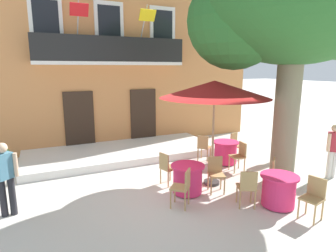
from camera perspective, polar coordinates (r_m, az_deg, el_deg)
name	(u,v)px	position (r m, az deg, el deg)	size (l,w,h in m)	color
ground_plane	(183,191)	(7.65, 3.03, -12.87)	(120.00, 120.00, 0.00)	beige
building_facade	(100,55)	(13.41, -13.64, 13.80)	(13.00, 5.09, 7.50)	#CC844C
entrance_step_platform	(123,152)	(10.58, -9.07, -5.23)	(6.82, 2.74, 0.25)	silver
plane_tree	(292,11)	(8.31, 23.69, 20.51)	(5.08, 4.46, 6.21)	#7F755B
cafe_table_near_tree	(188,179)	(7.36, 3.97, -10.57)	(0.86, 0.86, 0.76)	#E52D66
cafe_chair_near_tree_0	(183,186)	(6.62, 3.06, -11.90)	(0.57, 0.57, 0.91)	tan
cafe_chair_near_tree_1	(216,172)	(7.52, 9.62, -9.08)	(0.51, 0.51, 0.91)	tan
cafe_chair_near_tree_2	(167,166)	(7.79, -0.20, -8.16)	(0.48, 0.48, 0.91)	tan
cafe_table_middle	(279,190)	(7.17, 21.42, -12.00)	(0.86, 0.86, 0.76)	#E52D66
cafe_chair_middle_0	(277,173)	(7.82, 21.18, -8.91)	(0.56, 0.56, 0.91)	tan
cafe_chair_middle_1	(247,186)	(6.83, 15.68, -11.56)	(0.54, 0.54, 0.91)	tan
cafe_chair_middle_2	(314,195)	(6.87, 27.30, -12.33)	(0.48, 0.48, 0.91)	tan
cafe_table_front	(225,152)	(9.73, 11.52, -5.19)	(0.86, 0.86, 0.76)	#E52D66
cafe_chair_front_0	(236,144)	(10.34, 13.58, -3.49)	(0.51, 0.51, 0.91)	tan
cafe_chair_front_1	(204,146)	(9.84, 7.22, -4.02)	(0.56, 0.56, 0.91)	tan
cafe_chair_front_2	(239,154)	(9.11, 14.20, -5.58)	(0.45, 0.45, 0.91)	tan
cafe_umbrella	(215,90)	(7.52, 9.38, 7.23)	(2.90, 2.90, 2.85)	#997A56
ground_planter_left	(5,158)	(10.19, -29.96, -5.64)	(0.32, 0.32, 0.75)	slate
pedestrian_near_entrance	(333,148)	(9.47, 30.37, -3.87)	(0.53, 0.40, 1.60)	silver
pedestrian_mid_plaza	(5,175)	(7.03, -30.01, -8.59)	(0.53, 0.38, 1.64)	#232328
pedestrian_by_tree	(283,135)	(10.54, 22.23, -1.63)	(0.53, 0.31, 1.61)	#232328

